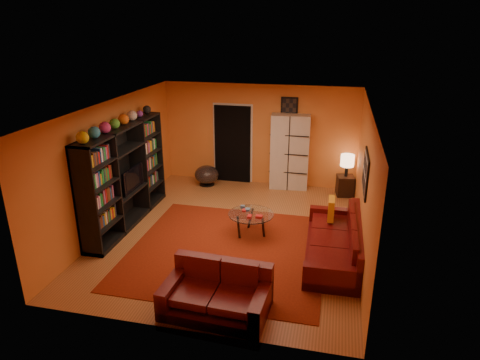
% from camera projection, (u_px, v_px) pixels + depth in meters
% --- Properties ---
extents(floor, '(6.00, 6.00, 0.00)m').
position_uv_depth(floor, '(232.00, 233.00, 8.75)').
color(floor, brown).
rests_on(floor, ground).
extents(ceiling, '(6.00, 6.00, 0.00)m').
position_uv_depth(ceiling, '(231.00, 106.00, 7.83)').
color(ceiling, white).
rests_on(ceiling, wall_back).
extents(wall_back, '(6.00, 0.00, 6.00)m').
position_uv_depth(wall_back, '(259.00, 135.00, 11.03)').
color(wall_back, orange).
rests_on(wall_back, floor).
extents(wall_front, '(6.00, 0.00, 6.00)m').
position_uv_depth(wall_front, '(175.00, 248.00, 5.55)').
color(wall_front, orange).
rests_on(wall_front, floor).
extents(wall_left, '(0.00, 6.00, 6.00)m').
position_uv_depth(wall_left, '(114.00, 164.00, 8.81)').
color(wall_left, orange).
rests_on(wall_left, floor).
extents(wall_right, '(0.00, 6.00, 6.00)m').
position_uv_depth(wall_right, '(364.00, 183.00, 7.77)').
color(wall_right, orange).
rests_on(wall_right, floor).
extents(rug, '(3.60, 3.60, 0.01)m').
position_uv_depth(rug, '(228.00, 250.00, 8.08)').
color(rug, '#62180B').
rests_on(rug, floor).
extents(doorway, '(0.95, 0.10, 2.04)m').
position_uv_depth(doorway, '(233.00, 144.00, 11.24)').
color(doorway, black).
rests_on(doorway, floor).
extents(wall_art_right, '(0.03, 1.00, 0.70)m').
position_uv_depth(wall_art_right, '(366.00, 173.00, 7.39)').
color(wall_art_right, black).
rests_on(wall_art_right, wall_right).
extents(wall_art_back, '(0.42, 0.03, 0.52)m').
position_uv_depth(wall_art_back, '(289.00, 108.00, 10.59)').
color(wall_art_back, black).
rests_on(wall_art_back, wall_back).
extents(entertainment_unit, '(0.45, 3.00, 2.10)m').
position_uv_depth(entertainment_unit, '(125.00, 176.00, 8.85)').
color(entertainment_unit, black).
rests_on(entertainment_unit, floor).
extents(tv, '(0.86, 0.11, 0.50)m').
position_uv_depth(tv, '(129.00, 179.00, 8.95)').
color(tv, black).
rests_on(tv, entertainment_unit).
extents(sofa, '(1.06, 2.47, 0.85)m').
position_uv_depth(sofa, '(339.00, 243.00, 7.77)').
color(sofa, '#4B0A0C').
rests_on(sofa, rug).
extents(loveseat, '(1.59, 1.00, 0.85)m').
position_uv_depth(loveseat, '(218.00, 292.00, 6.36)').
color(loveseat, '#4B0A0C').
rests_on(loveseat, rug).
extents(throw_pillow, '(0.12, 0.42, 0.42)m').
position_uv_depth(throw_pillow, '(331.00, 209.00, 8.33)').
color(throw_pillow, orange).
rests_on(throw_pillow, sofa).
extents(coffee_table, '(0.91, 0.91, 0.45)m').
position_uv_depth(coffee_table, '(251.00, 216.00, 8.53)').
color(coffee_table, silver).
rests_on(coffee_table, floor).
extents(storage_cabinet, '(0.99, 0.51, 1.91)m').
position_uv_depth(storage_cabinet, '(289.00, 152.00, 10.80)').
color(storage_cabinet, beige).
rests_on(storage_cabinet, floor).
extents(bowl_chair, '(0.63, 0.63, 0.52)m').
position_uv_depth(bowl_chair, '(207.00, 175.00, 11.20)').
color(bowl_chair, black).
rests_on(bowl_chair, floor).
extents(side_table, '(0.46, 0.46, 0.50)m').
position_uv_depth(side_table, '(345.00, 186.00, 10.55)').
color(side_table, black).
rests_on(side_table, floor).
extents(table_lamp, '(0.33, 0.33, 0.55)m').
position_uv_depth(table_lamp, '(347.00, 161.00, 10.32)').
color(table_lamp, black).
rests_on(table_lamp, side_table).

